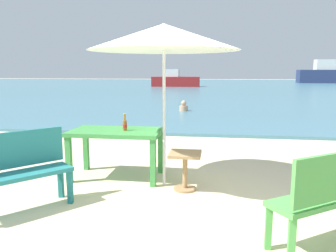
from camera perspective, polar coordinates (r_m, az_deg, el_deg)
name	(u,v)px	position (r m, az deg, el deg)	size (l,w,h in m)	color
ground_plane	(184,227)	(3.80, 2.74, -16.71)	(120.00, 120.00, 0.00)	beige
sea_water	(213,87)	(33.44, 7.65, 6.56)	(120.00, 50.00, 0.08)	teal
picnic_table_green	(116,137)	(5.29, -8.71, -1.84)	(1.40, 0.80, 0.76)	#3D8C42
beer_bottle_amber	(125,124)	(5.20, -7.30, 0.26)	(0.07, 0.07, 0.26)	brown
patio_umbrella	(164,37)	(4.78, -0.69, 14.74)	(2.10, 2.10, 2.30)	silver
side_table_wood	(185,166)	(4.76, 2.90, -6.69)	(0.44, 0.44, 0.54)	#9E7A51
bench_teal_center	(17,167)	(4.42, -24.09, -6.28)	(1.06, 1.14, 0.95)	#237275
bench_green_left	(330,192)	(3.58, 25.73, -10.01)	(1.19, 0.99, 0.95)	#4C9E47
swimmer_person	(184,107)	(13.34, 2.66, 3.25)	(0.34, 0.34, 0.41)	tan
boat_barge	(330,75)	(46.67, 25.73, 7.83)	(7.89, 2.15, 2.87)	navy
boat_tanker	(175,80)	(33.03, 1.18, 7.72)	(4.60, 1.25, 1.67)	maroon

